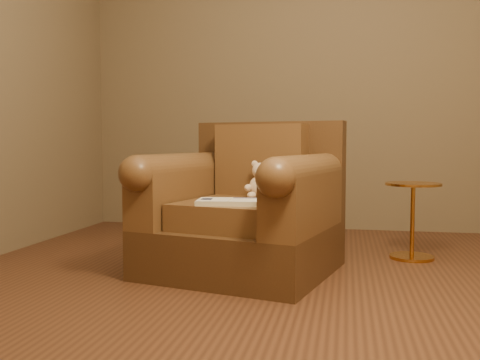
# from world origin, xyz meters

# --- Properties ---
(floor) EXTENTS (4.00, 4.00, 0.00)m
(floor) POSITION_xyz_m (0.00, 0.00, 0.00)
(floor) COLOR #58321E
(floor) RESTS_ON ground
(armchair) EXTENTS (1.15, 1.12, 0.87)m
(armchair) POSITION_xyz_m (-0.35, 0.39, 0.34)
(armchair) COLOR #4B3019
(armchair) RESTS_ON floor
(teddy_bear) EXTENTS (0.16, 0.18, 0.22)m
(teddy_bear) POSITION_xyz_m (-0.27, 0.45, 0.50)
(teddy_bear) COLOR beige
(teddy_bear) RESTS_ON armchair
(guidebook) EXTENTS (0.36, 0.24, 0.03)m
(guidebook) POSITION_xyz_m (-0.37, 0.11, 0.43)
(guidebook) COLOR beige
(guidebook) RESTS_ON armchair
(side_table) EXTENTS (0.35, 0.35, 0.48)m
(side_table) POSITION_xyz_m (0.63, 0.90, 0.26)
(side_table) COLOR #C98537
(side_table) RESTS_ON floor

